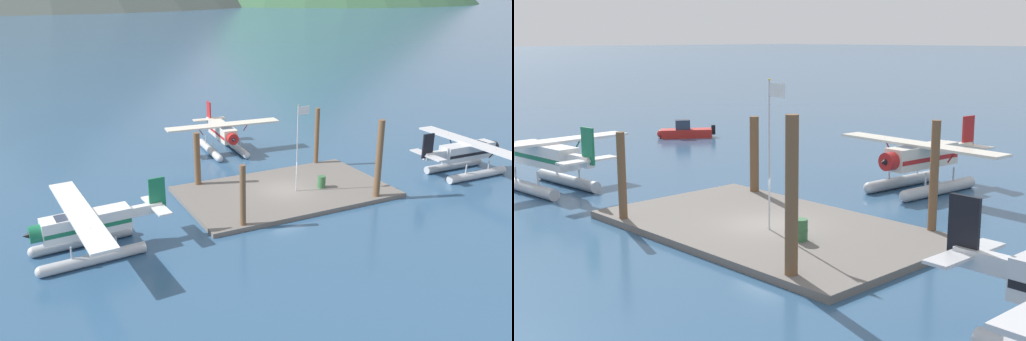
# 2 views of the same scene
# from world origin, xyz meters

# --- Properties ---
(ground_plane) EXTENTS (1200.00, 1200.00, 0.00)m
(ground_plane) POSITION_xyz_m (0.00, 0.00, 0.00)
(ground_plane) COLOR #2D5175
(dock_platform) EXTENTS (14.93, 8.89, 0.30)m
(dock_platform) POSITION_xyz_m (0.00, 0.00, 0.15)
(dock_platform) COLOR #66605B
(dock_platform) RESTS_ON ground
(piling_near_left) EXTENTS (0.38, 0.38, 4.21)m
(piling_near_left) POSITION_xyz_m (-5.28, -4.00, 2.11)
(piling_near_left) COLOR brown
(piling_near_left) RESTS_ON ground
(piling_near_right) EXTENTS (0.46, 0.46, 5.82)m
(piling_near_right) POSITION_xyz_m (5.20, -3.86, 2.91)
(piling_near_right) COLOR brown
(piling_near_right) RESTS_ON ground
(piling_far_left) EXTENTS (0.48, 0.48, 4.27)m
(piling_far_left) POSITION_xyz_m (-5.28, 3.99, 2.13)
(piling_far_left) COLOR brown
(piling_far_left) RESTS_ON ground
(piling_far_right) EXTENTS (0.37, 0.37, 4.97)m
(piling_far_right) POSITION_xyz_m (5.41, 4.39, 2.48)
(piling_far_right) COLOR brown
(piling_far_right) RESTS_ON ground
(flagpole) EXTENTS (0.95, 0.10, 6.37)m
(flagpole) POSITION_xyz_m (0.72, -0.52, 4.24)
(flagpole) COLOR silver
(flagpole) RESTS_ON dock_platform
(fuel_drum) EXTENTS (0.62, 0.62, 0.88)m
(fuel_drum) POSITION_xyz_m (2.63, -0.73, 0.74)
(fuel_drum) COLOR #33663D
(fuel_drum) RESTS_ON dock_platform
(seaplane_white_port_aft) EXTENTS (7.97, 10.47, 3.84)m
(seaplane_white_port_aft) POSITION_xyz_m (-14.47, -3.16, 1.58)
(seaplane_white_port_aft) COLOR #B7BABF
(seaplane_white_port_aft) RESTS_ON ground
(seaplane_cream_bow_centre) EXTENTS (10.48, 7.97, 3.84)m
(seaplane_cream_bow_centre) POSITION_xyz_m (-0.02, 11.56, 1.58)
(seaplane_cream_bow_centre) COLOR #B7BABF
(seaplane_cream_bow_centre) RESTS_ON ground
(seaplane_silver_stbd_aft) EXTENTS (7.98, 10.43, 3.84)m
(seaplane_silver_stbd_aft) POSITION_xyz_m (15.12, -2.66, 1.58)
(seaplane_silver_stbd_aft) COLOR #B7BABF
(seaplane_silver_stbd_aft) RESTS_ON ground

